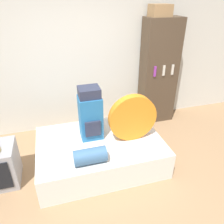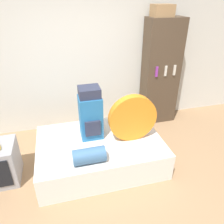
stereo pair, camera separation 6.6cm
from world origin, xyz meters
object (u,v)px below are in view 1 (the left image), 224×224
Objects in this scene: sleeping_roll at (90,156)px; cardboard_box at (160,10)px; tent_bag at (132,118)px; backpack at (90,114)px; bookshelf at (159,73)px.

cardboard_box is at bearing 43.46° from sleeping_roll.
cardboard_box is (0.85, 1.11, 1.31)m from tent_bag.
tent_bag is (0.57, -0.22, -0.03)m from backpack.
bookshelf is at bearing 41.74° from sleeping_roll.
cardboard_box reaches higher than tent_bag.
bookshelf reaches higher than sleeping_roll.
cardboard_box reaches higher than backpack.
tent_bag is at bearing 27.08° from sleeping_roll.
sleeping_roll is (-0.70, -0.36, -0.25)m from tent_bag.
bookshelf reaches higher than tent_bag.
backpack is at bearing 159.02° from tent_bag.
bookshelf is (0.94, 1.10, 0.22)m from tent_bag.
cardboard_box is (1.42, 0.89, 1.28)m from backpack.
sleeping_roll is 2.24m from bookshelf.
tent_bag is at bearing -20.98° from backpack.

